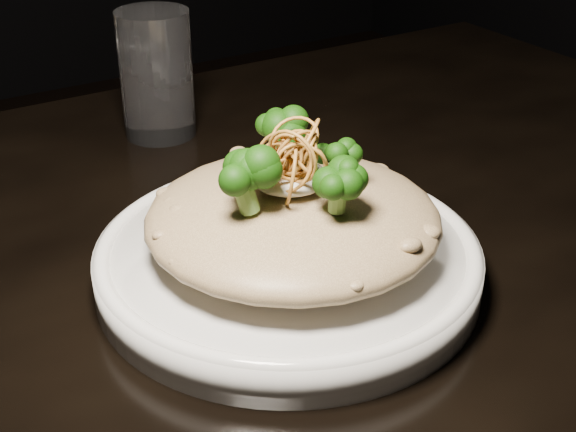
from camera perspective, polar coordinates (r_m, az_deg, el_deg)
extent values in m
cube|color=black|center=(0.69, 1.21, -2.09)|extent=(1.10, 0.80, 0.04)
cylinder|color=black|center=(1.37, 10.52, -3.89)|extent=(0.05, 0.05, 0.71)
cylinder|color=white|center=(0.60, 0.00, -3.34)|extent=(0.29, 0.29, 0.03)
ellipsoid|color=brown|center=(0.58, 0.36, -0.15)|extent=(0.22, 0.22, 0.05)
ellipsoid|color=silver|center=(0.57, 0.09, 2.80)|extent=(0.06, 0.06, 0.02)
cylinder|color=silver|center=(0.84, -9.33, 9.90)|extent=(0.08, 0.08, 0.13)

